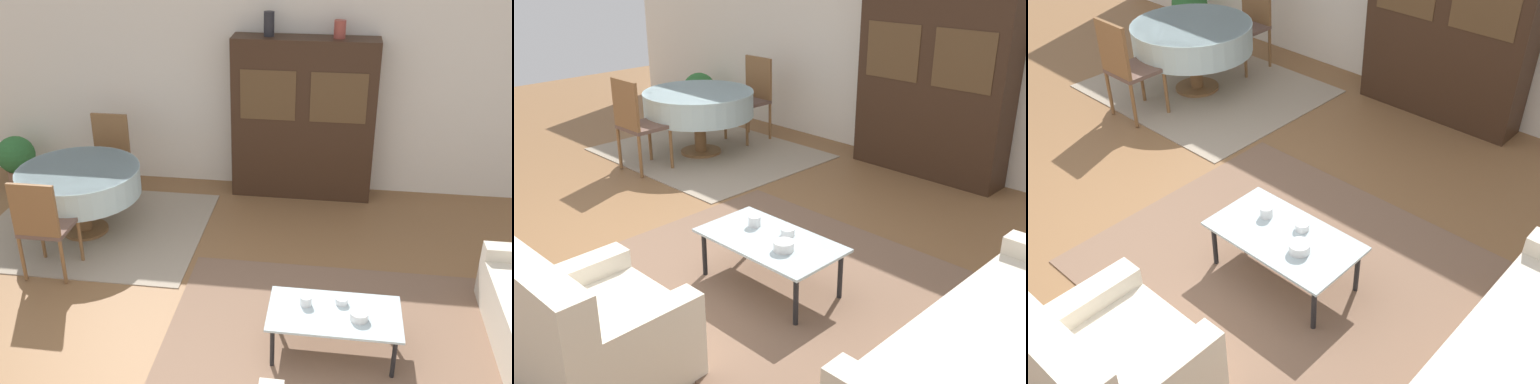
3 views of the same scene
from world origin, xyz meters
TOP-DOWN VIEW (x-y plane):
  - ground_plane at (0.00, 0.00)m, footprint 14.00×14.00m
  - wall_back at (0.00, 3.63)m, footprint 10.00×0.06m
  - area_rug at (0.98, 0.58)m, footprint 2.83×2.28m
  - dining_rug at (-1.71, 2.15)m, footprint 2.41×1.98m
  - coffee_table at (0.95, 0.49)m, footprint 1.04×0.58m
  - display_cabinet at (0.48, 3.39)m, footprint 1.67×0.39m
  - dining_table at (-1.79, 2.08)m, footprint 1.29×1.29m
  - dining_chair_near at (-1.79, 1.21)m, footprint 0.44×0.44m
  - dining_chair_far at (-1.79, 2.95)m, footprint 0.44×0.44m
  - cup at (0.72, 0.56)m, footprint 0.09×0.09m
  - bowl at (1.14, 0.43)m, footprint 0.14×0.14m
  - bowl_small at (1.00, 0.62)m, footprint 0.10×0.10m
  - vase_tall at (0.06, 3.39)m, footprint 0.12×0.12m
  - vase_short at (0.85, 3.39)m, footprint 0.13×0.13m
  - potted_plant at (-3.12, 3.16)m, footprint 0.47×0.47m

SIDE VIEW (x-z plane):
  - ground_plane at x=0.00m, z-range 0.00..0.00m
  - area_rug at x=0.98m, z-range 0.00..0.01m
  - dining_rug at x=-1.71m, z-range 0.00..0.01m
  - coffee_table at x=0.95m, z-range 0.16..0.55m
  - potted_plant at x=-3.12m, z-range 0.04..0.68m
  - bowl_small at x=1.00m, z-range 0.39..0.44m
  - bowl at x=1.14m, z-range 0.39..0.46m
  - cup at x=0.72m, z-range 0.39..0.47m
  - dining_chair_near at x=-1.79m, z-range 0.07..1.10m
  - dining_chair_far at x=-1.79m, z-range 0.07..1.10m
  - dining_table at x=-1.79m, z-range 0.23..0.98m
  - display_cabinet at x=0.48m, z-range 0.00..1.92m
  - wall_back at x=0.00m, z-range 0.00..2.70m
  - vase_short at x=0.85m, z-range 1.92..2.12m
  - vase_tall at x=0.06m, z-range 1.92..2.19m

